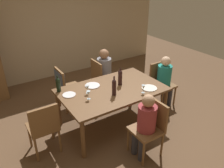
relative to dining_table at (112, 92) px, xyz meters
The scene contains 20 objects.
ground_plane 0.68m from the dining_table, ahead, with size 10.00×10.00×0.00m, color brown.
rear_room_partition 2.86m from the dining_table, 90.00° to the left, with size 6.40×0.12×2.70m, color tan.
dining_table is the anchor object (origin of this frame).
chair_near 0.98m from the dining_table, 84.82° to the right, with size 0.44×0.44×0.92m.
chair_far_right 1.03m from the dining_table, 70.96° to the left, with size 0.44×0.44×0.92m.
chair_right_end 1.32m from the dining_table, ahead, with size 0.44×0.44×0.92m.
chair_far_left 1.11m from the dining_table, 119.44° to the left, with size 0.46×0.44×0.92m.
chair_left_end 1.32m from the dining_table, behind, with size 0.44×0.44×0.92m.
person_woman_host 0.96m from the dining_table, 91.52° to the right, with size 0.33×0.29×1.09m.
person_man_bearded 1.06m from the dining_table, 65.17° to the left, with size 0.36×0.32×1.16m.
person_man_guest 1.31m from the dining_table, ahead, with size 0.29×0.34×1.11m.
wine_bottle_tall_green 0.32m from the dining_table, 15.85° to the left, with size 0.08×0.08×0.34m.
wine_bottle_dark_red 0.97m from the dining_table, 152.20° to the left, with size 0.08×0.08×0.30m.
wine_bottle_short_olive 0.32m from the dining_table, 113.57° to the right, with size 0.07×0.07×0.35m.
wine_glass_near_left 0.55m from the dining_table, behind, with size 0.07×0.07×0.15m.
wine_glass_centre 0.48m from the dining_table, 166.67° to the left, with size 0.07×0.07×0.15m.
wine_glass_near_right 0.59m from the dining_table, 47.37° to the right, with size 0.07×0.07×0.15m.
dinner_plate_host 0.77m from the dining_table, 164.07° to the left, with size 0.23×0.23×0.01m, color white.
dinner_plate_guest_left 0.68m from the dining_table, 31.20° to the right, with size 0.28×0.28×0.01m, color white.
dinner_plate_guest_right 0.39m from the dining_table, 128.75° to the left, with size 0.27×0.27×0.01m, color white.
Camera 1 is at (-1.94, -2.99, 2.68)m, focal length 36.02 mm.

